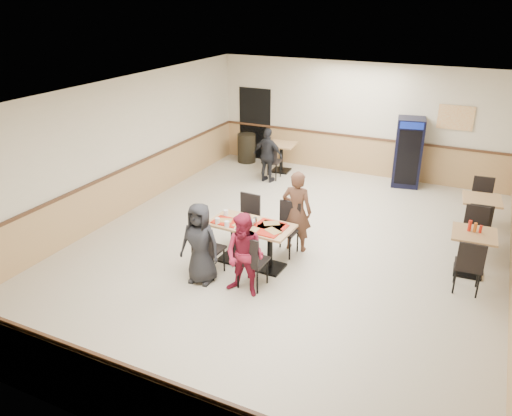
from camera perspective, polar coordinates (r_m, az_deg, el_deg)
The scene contains 20 objects.
ground at distance 9.87m, azimuth 3.55°, elevation -4.62°, with size 10.00×10.00×0.00m, color beige.
room_shell at distance 11.49m, azimuth 16.76°, elevation 1.72°, with size 10.00×10.00×10.00m.
main_table at distance 9.07m, azimuth -0.54°, elevation -3.40°, with size 1.55×0.82×0.81m.
main_chairs at distance 9.11m, azimuth -0.84°, elevation -3.47°, with size 1.41×1.83×1.03m.
diner_woman_left at distance 8.52m, azimuth -6.40°, elevation -4.05°, with size 0.71×0.46×1.45m, color black.
diner_woman_right at distance 8.11m, azimuth -1.29°, elevation -5.43°, with size 0.70×0.55×1.44m, color maroon.
diner_man_opposite at distance 9.52m, azimuth 4.67°, elevation -0.38°, with size 0.59×0.38×1.61m, color #523223.
lone_diner at distance 13.09m, azimuth 1.38°, elevation 6.03°, with size 0.84×0.35×1.44m, color black.
tabletop_clutter at distance 8.88m, azimuth -0.44°, elevation -1.90°, with size 1.34×0.67×0.12m.
side_table_near at distance 9.58m, azimuth 23.46°, elevation -4.07°, with size 0.78×0.78×0.79m.
side_table_near_chair_south at distance 9.02m, azimuth 23.17°, elevation -5.92°, with size 0.47×0.47×1.00m, color black, non-canonical shape.
side_table_near_chair_north at distance 10.17m, azimuth 23.68°, elevation -2.68°, with size 0.47×0.47×1.00m, color black, non-canonical shape.
side_table_far at distance 11.19m, azimuth 24.22°, elevation -0.26°, with size 0.81×0.81×0.80m.
side_table_far_chair_south at distance 10.61m, azimuth 24.01°, elevation -1.64°, with size 0.47×0.47×1.01m, color black, non-canonical shape.
side_table_far_chair_north at distance 11.79m, azimuth 24.37°, elevation 0.75°, with size 0.47×0.47×1.01m, color black, non-canonical shape.
condiment_caddy at distance 9.48m, azimuth 23.64°, elevation -2.00°, with size 0.23×0.06×0.20m.
back_table at distance 13.94m, azimuth 2.92°, elevation 6.30°, with size 0.80×0.80×0.80m.
back_table_chair_lone at distance 13.39m, azimuth 1.84°, elevation 5.48°, with size 0.47×0.47×1.02m, color black, non-canonical shape.
pepsi_cooler at distance 13.36m, azimuth 16.98°, elevation 6.11°, with size 0.77×0.78×1.77m.
trash_bin at distance 14.78m, azimuth -1.09°, elevation 6.87°, with size 0.53×0.53×0.84m, color black.
Camera 1 is at (3.21, -8.10, 4.64)m, focal length 35.00 mm.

